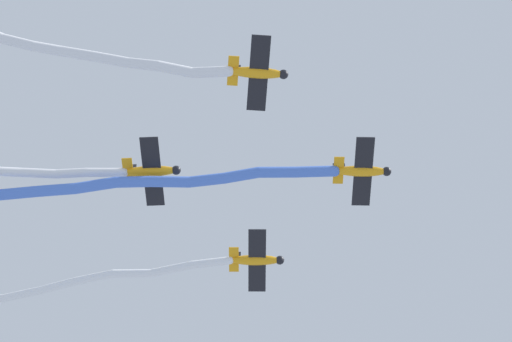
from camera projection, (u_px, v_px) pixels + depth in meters
name	position (u px, v px, depth m)	size (l,w,h in m)	color
airplane_lead	(362.00, 171.00, 82.68)	(4.86, 6.45, 1.59)	orange
smoke_trail_lead	(151.00, 183.00, 81.51)	(30.06, 3.90, 3.33)	#4C75DB
airplane_left_wing	(257.00, 260.00, 86.52)	(4.85, 6.44, 1.59)	orange
smoke_trail_left_wing	(97.00, 280.00, 86.86)	(23.37, 2.05, 1.53)	white
airplane_right_wing	(258.00, 73.00, 78.70)	(4.90, 6.47, 1.59)	orange
smoke_trail_right_wing	(99.00, 56.00, 79.38)	(20.23, 5.78, 4.01)	white
airplane_slot	(152.00, 171.00, 82.45)	(4.80, 6.41, 1.59)	orange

